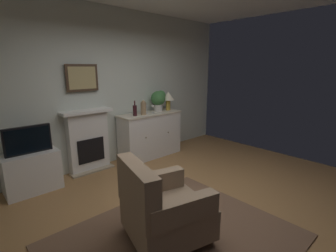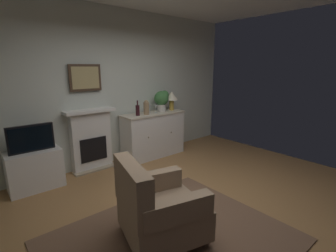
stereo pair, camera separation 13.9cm
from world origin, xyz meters
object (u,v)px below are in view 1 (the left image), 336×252
tv_cabinet (32,172)px  framed_picture (82,78)px  wine_glass_center (153,107)px  tv_set (28,140)px  wine_glass_left (146,107)px  fireplace_unit (88,141)px  sideboard_cabinet (150,135)px  wine_bottle (135,110)px  potted_plant_small (159,99)px  vase_decorative (143,107)px  table_lamp (168,97)px  armchair (162,209)px

tv_cabinet → framed_picture: bearing=12.0°
wine_glass_center → tv_set: (-2.27, 0.03, -0.23)m
wine_glass_left → wine_glass_center: size_ratio=1.00×
fireplace_unit → sideboard_cabinet: (1.25, -0.18, -0.09)m
sideboard_cabinet → wine_bottle: (-0.39, -0.04, 0.56)m
wine_glass_center → potted_plant_small: potted_plant_small is taller
vase_decorative → wine_bottle: bearing=177.6°
fireplace_unit → potted_plant_small: 1.65m
wine_bottle → table_lamp: bearing=2.7°
potted_plant_small → wine_glass_center: bearing=-159.5°
fireplace_unit → table_lamp: 1.88m
fireplace_unit → wine_bottle: 1.01m
wine_bottle → potted_plant_small: (0.66, 0.09, 0.15)m
wine_glass_left → wine_glass_center: bearing=-31.1°
vase_decorative → wine_glass_center: bearing=2.5°
tv_cabinet → wine_glass_left: bearing=0.3°
wine_glass_left → tv_set: wine_glass_left is taller
framed_picture → wine_glass_center: bearing=-11.4°
tv_set → armchair: tv_set is taller
tv_cabinet → armchair: (0.70, -2.13, 0.08)m
tv_set → potted_plant_small: (2.50, 0.05, 0.37)m
sideboard_cabinet → wine_glass_center: size_ratio=8.11×
wine_glass_left → sideboard_cabinet: bearing=-22.4°
vase_decorative → tv_cabinet: (-2.03, 0.07, -0.75)m
wine_glass_center → vase_decorative: size_ratio=0.59×
wine_glass_center → vase_decorative: vase_decorative is taller
sideboard_cabinet → armchair: 2.61m
tv_cabinet → sideboard_cabinet: bearing=-0.4°
wine_glass_left → vase_decorative: (-0.13, -0.08, 0.02)m
potted_plant_small → sideboard_cabinet: bearing=-170.5°
framed_picture → armchair: framed_picture is taller
tv_cabinet → tv_set: 0.50m
fireplace_unit → framed_picture: framed_picture is taller
framed_picture → sideboard_cabinet: 1.74m
wine_bottle → potted_plant_small: 0.69m
vase_decorative → armchair: (-1.33, -2.07, -0.67)m
wine_glass_center → armchair: size_ratio=0.17×
sideboard_cabinet → wine_glass_left: size_ratio=8.11×
wine_glass_center → armchair: (-1.57, -2.08, -0.65)m
tv_cabinet → armchair: armchair is taller
fireplace_unit → potted_plant_small: size_ratio=2.56×
fireplace_unit → wine_glass_left: size_ratio=6.67×
wine_glass_left → tv_set: 2.18m
framed_picture → fireplace_unit: bearing=-90.0°
table_lamp → wine_bottle: size_ratio=1.38×
table_lamp → wine_glass_left: (-0.56, 0.03, -0.16)m
armchair → tv_set: bearing=108.4°
vase_decorative → wine_glass_left: bearing=30.5°
wine_glass_left → vase_decorative: vase_decorative is taller
fireplace_unit → tv_set: fireplace_unit is taller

